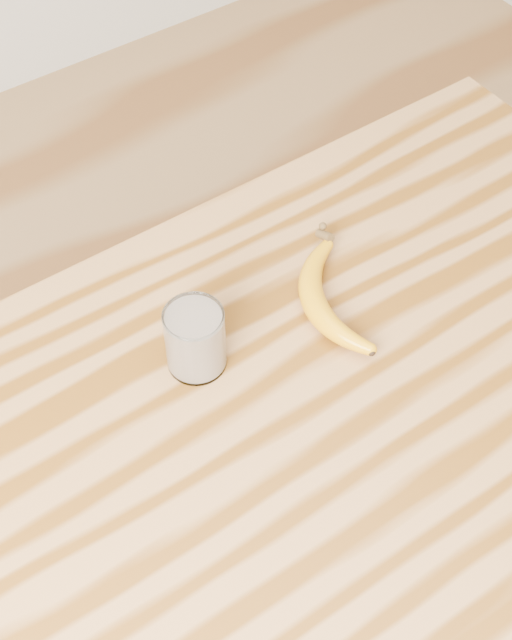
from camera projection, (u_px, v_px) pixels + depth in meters
room at (362, 124)px, 0.64m from camera, size 4.04×4.04×2.70m
table at (318, 497)px, 1.10m from camera, size 1.20×0.80×0.90m
smoothie_glass at (195, 339)px, 1.03m from camera, size 0.07×0.07×0.09m
banana at (313, 302)px, 1.10m from camera, size 0.18×0.28×0.03m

